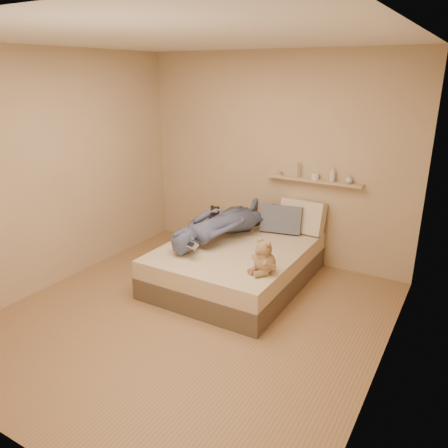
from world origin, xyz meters
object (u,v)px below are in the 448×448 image
Objects in this scene: bed at (236,264)px; pillow_cream at (302,216)px; game_console at (191,245)px; dark_plush at (215,217)px; wall_shelf at (313,180)px; teddy_bear at (264,259)px; pillow_grey at (281,219)px; person at (223,223)px.

bed is 1.04m from pillow_cream.
pillow_cream is (0.47, 0.83, 0.43)m from bed.
bed is 9.87× the size of game_console.
wall_shelf is (1.11, 0.46, 0.53)m from dark_plush.
bed is at bearing -121.18° from wall_shelf.
bed is 0.73m from game_console.
wall_shelf is (0.55, 0.91, 0.88)m from bed.
wall_shelf is at bearing 22.48° from dark_plush.
teddy_bear reaches higher than game_console.
teddy_bear reaches higher than pillow_grey.
dark_plush is at bearing 140.72° from teddy_bear.
teddy_bear is at bearing -39.28° from dark_plush.
pillow_grey is at bearing -122.70° from person.
wall_shelf reaches higher than pillow_grey.
pillow_cream is 0.26m from pillow_grey.
pillow_cream reaches higher than game_console.
pillow_cream reaches higher than bed.
pillow_cream is (0.71, 1.40, 0.04)m from game_console.
wall_shelf reaches higher than teddy_bear.
game_console is 0.82m from teddy_bear.
person is (-0.52, -0.54, 0.02)m from pillow_grey.
pillow_cream reaches higher than teddy_bear.
dark_plush is 0.18× the size of person.
pillow_grey is (0.25, 0.69, 0.40)m from bed.
bed is 1.58× the size of wall_shelf.
game_console is at bearing -118.10° from wall_shelf.
bed is 5.29× the size of teddy_bear.
dark_plush is at bearing 141.37° from bed.
wall_shelf is at bearing 61.90° from game_console.
pillow_cream is 0.46m from wall_shelf.
teddy_bear is 1.28× the size of dark_plush.
wall_shelf is at bearing -125.90° from person.
wall_shelf reaches higher than bed.
pillow_grey is (-0.32, 1.17, 0.02)m from teddy_bear.
game_console is 0.12× the size of person.
dark_plush is 0.43m from person.
wall_shelf is (-0.03, 1.39, 0.50)m from teddy_bear.
wall_shelf is at bearing 91.15° from teddy_bear.
pillow_cream is at bearing 63.14° from game_console.
wall_shelf is (0.30, 0.22, 0.48)m from pillow_grey.
pillow_cream is at bearing 60.51° from bed.
dark_plush is (-0.32, 1.02, -0.04)m from game_console.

